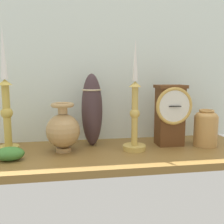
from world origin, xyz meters
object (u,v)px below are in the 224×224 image
at_px(mantel_clock, 170,114).
at_px(tall_ceramic_vase, 92,110).
at_px(brass_vase_bulbous, 63,129).
at_px(candlestick_tall_left, 135,115).
at_px(candlestick_tall_center, 6,106).
at_px(brass_vase_jar, 206,127).

height_order(mantel_clock, tall_ceramic_vase, tall_ceramic_vase).
distance_m(mantel_clock, tall_ceramic_vase, 0.30).
relative_size(mantel_clock, tall_ceramic_vase, 0.85).
bearing_deg(brass_vase_bulbous, candlestick_tall_left, -5.24).
bearing_deg(tall_ceramic_vase, candlestick_tall_center, -174.62).
distance_m(candlestick_tall_left, candlestick_tall_center, 0.45).
bearing_deg(mantel_clock, tall_ceramic_vase, 171.04).
xyz_separation_m(candlestick_tall_left, brass_vase_jar, (0.28, 0.01, -0.06)).
relative_size(mantel_clock, brass_vase_jar, 1.66).
height_order(brass_vase_bulbous, brass_vase_jar, brass_vase_bulbous).
bearing_deg(candlestick_tall_left, brass_vase_jar, 3.01).
bearing_deg(candlestick_tall_left, tall_ceramic_vase, 147.75).
relative_size(brass_vase_bulbous, tall_ceramic_vase, 0.63).
xyz_separation_m(candlestick_tall_center, brass_vase_bulbous, (0.19, -0.04, -0.08)).
relative_size(brass_vase_bulbous, brass_vase_jar, 1.25).
height_order(mantel_clock, candlestick_tall_left, candlestick_tall_left).
distance_m(candlestick_tall_left, brass_vase_jar, 0.29).
xyz_separation_m(mantel_clock, candlestick_tall_left, (-0.15, -0.04, 0.01)).
bearing_deg(brass_vase_jar, candlestick_tall_center, 176.23).
bearing_deg(candlestick_tall_left, mantel_clock, 16.56).
height_order(mantel_clock, candlestick_tall_center, candlestick_tall_center).
height_order(candlestick_tall_center, tall_ceramic_vase, candlestick_tall_center).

